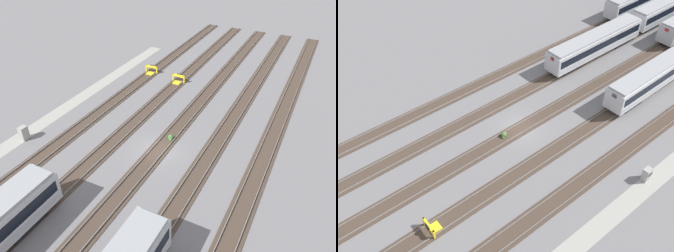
% 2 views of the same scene
% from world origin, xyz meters
% --- Properties ---
extents(ground_plane, '(400.00, 400.00, 0.00)m').
position_xyz_m(ground_plane, '(0.00, 0.00, 0.00)').
color(ground_plane, slate).
extents(service_walkway, '(54.00, 2.00, 0.01)m').
position_xyz_m(service_walkway, '(0.00, -15.05, 0.00)').
color(service_walkway, '#9E9E93').
rests_on(service_walkway, ground).
extents(rail_track_nearest, '(90.00, 2.23, 0.21)m').
position_xyz_m(rail_track_nearest, '(0.00, -10.38, 0.04)').
color(rail_track_nearest, '#47382D').
rests_on(rail_track_nearest, ground).
extents(rail_track_near_inner, '(90.00, 2.23, 0.21)m').
position_xyz_m(rail_track_near_inner, '(0.00, -5.19, 0.04)').
color(rail_track_near_inner, '#47382D').
rests_on(rail_track_near_inner, ground).
extents(rail_track_middle, '(90.00, 2.24, 0.21)m').
position_xyz_m(rail_track_middle, '(0.00, 0.00, 0.04)').
color(rail_track_middle, '#47382D').
rests_on(rail_track_middle, ground).
extents(rail_track_far_inner, '(90.00, 2.23, 0.21)m').
position_xyz_m(rail_track_far_inner, '(0.00, 5.19, 0.04)').
color(rail_track_far_inner, '#47382D').
rests_on(rail_track_far_inner, ground).
extents(rail_track_farthest, '(90.00, 2.23, 0.21)m').
position_xyz_m(rail_track_farthest, '(0.00, 10.38, 0.04)').
color(rail_track_farthest, '#47382D').
rests_on(rail_track_farthest, ground).
extents(bumper_stop_nearest_track, '(1.37, 2.01, 1.22)m').
position_xyz_m(bumper_stop_nearest_track, '(-16.79, -10.37, 0.51)').
color(bumper_stop_nearest_track, yellow).
rests_on(bumper_stop_nearest_track, ground).
extents(bumper_stop_near_inner_track, '(1.36, 2.01, 1.22)m').
position_xyz_m(bumper_stop_near_inner_track, '(-15.77, -5.20, 0.51)').
color(bumper_stop_near_inner_track, yellow).
rests_on(bumper_stop_near_inner_track, ground).
extents(electrical_cabinet, '(0.90, 0.73, 1.60)m').
position_xyz_m(electrical_cabinet, '(4.90, -14.38, 0.80)').
color(electrical_cabinet, '#9E9E99').
rests_on(electrical_cabinet, ground).
extents(weed_clump, '(0.92, 0.70, 0.64)m').
position_xyz_m(weed_clump, '(-2.45, 0.27, 0.24)').
color(weed_clump, '#427033').
rests_on(weed_clump, ground).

